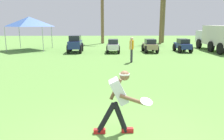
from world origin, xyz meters
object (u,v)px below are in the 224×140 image
object	(u,v)px
frisbee_thrower	(118,99)
parked_car_slot_d	(183,45)
frisbee_in_flight	(146,102)
parked_car_slot_b	(113,46)
parked_car_slot_c	(150,45)
event_tent	(29,22)
box_truck	(215,37)
palm_tree_left_of_centre	(162,8)
palm_tree_right_of_centre	(164,8)
palm_tree_far_left	(102,9)
parked_car_slot_a	(75,43)
teammate_near_sideline	(132,47)

from	to	relation	value
frisbee_thrower	parked_car_slot_d	bearing A→B (deg)	65.82
frisbee_in_flight	parked_car_slot_b	distance (m)	13.87
parked_car_slot_c	parked_car_slot_d	world-z (taller)	same
parked_car_slot_c	event_tent	distance (m)	10.98
box_truck	parked_car_slot_d	bearing A→B (deg)	-171.80
parked_car_slot_b	palm_tree_left_of_centre	xyz separation A→B (m)	(5.78, 7.52, 3.57)
palm_tree_right_of_centre	parked_car_slot_b	bearing A→B (deg)	-124.85
palm_tree_far_left	palm_tree_left_of_centre	xyz separation A→B (m)	(6.78, -1.08, 0.12)
box_truck	palm_tree_left_of_centre	size ratio (longest dim) A/B	0.87
parked_car_slot_a	palm_tree_left_of_centre	xyz separation A→B (m)	(8.94, 7.30, 3.39)
event_tent	box_truck	bearing A→B (deg)	-5.05
frisbee_thrower	palm_tree_left_of_centre	distance (m)	22.33
parked_car_slot_a	box_truck	size ratio (longest dim) A/B	0.40
teammate_near_sideline	parked_car_slot_b	distance (m)	4.90
box_truck	event_tent	distance (m)	16.55
palm_tree_far_left	palm_tree_right_of_centre	size ratio (longest dim) A/B	0.93
palm_tree_far_left	palm_tree_right_of_centre	bearing A→B (deg)	6.05
frisbee_in_flight	parked_car_slot_a	distance (m)	14.49
box_truck	event_tent	xyz separation A→B (m)	(-16.43, 1.45, 1.30)
parked_car_slot_c	parked_car_slot_a	bearing A→B (deg)	178.80
teammate_near_sideline	box_truck	xyz separation A→B (m)	(7.95, 5.52, 0.29)
parked_car_slot_c	palm_tree_far_left	bearing A→B (deg)	115.72
teammate_near_sideline	palm_tree_left_of_centre	xyz separation A→B (m)	(4.80, 12.30, 3.19)
parked_car_slot_a	parked_car_slot_c	size ratio (longest dim) A/B	1.08
parked_car_slot_c	box_truck	xyz separation A→B (m)	(5.83, 0.65, 0.67)
event_tent	frisbee_thrower	bearing A→B (deg)	-65.73
frisbee_thrower	parked_car_slot_b	world-z (taller)	frisbee_thrower
box_truck	event_tent	world-z (taller)	event_tent
frisbee_thrower	box_truck	size ratio (longest dim) A/B	0.24
parked_car_slot_b	palm_tree_right_of_centre	distance (m)	12.02
frisbee_thrower	parked_car_slot_d	distance (m)	15.34
parked_car_slot_b	palm_tree_left_of_centre	size ratio (longest dim) A/B	0.32
teammate_near_sideline	parked_car_slot_d	size ratio (longest dim) A/B	0.71
parked_car_slot_b	palm_tree_far_left	distance (m)	9.32
event_tent	parked_car_slot_a	bearing A→B (deg)	-24.35
teammate_near_sideline	palm_tree_left_of_centre	bearing A→B (deg)	68.70
teammate_near_sideline	parked_car_slot_b	bearing A→B (deg)	101.61
palm_tree_far_left	parked_car_slot_c	bearing A→B (deg)	-64.28
teammate_near_sideline	frisbee_thrower	bearing A→B (deg)	-98.46
frisbee_in_flight	teammate_near_sideline	world-z (taller)	teammate_near_sideline
parked_car_slot_d	frisbee_in_flight	bearing A→B (deg)	-111.95
teammate_near_sideline	box_truck	bearing A→B (deg)	34.77
frisbee_in_flight	parked_car_slot_c	bearing A→B (deg)	78.38
parked_car_slot_d	palm_tree_left_of_centre	distance (m)	8.05
frisbee_in_flight	parked_car_slot_d	bearing A→B (deg)	68.05
parked_car_slot_a	palm_tree_left_of_centre	size ratio (longest dim) A/B	0.35
parked_car_slot_c	box_truck	bearing A→B (deg)	6.32
parked_car_slot_c	teammate_near_sideline	bearing A→B (deg)	-113.49
frisbee_thrower	parked_car_slot_a	world-z (taller)	frisbee_thrower
frisbee_thrower	box_truck	distance (m)	17.15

